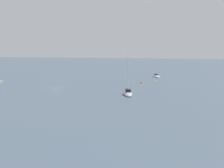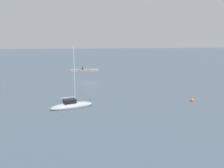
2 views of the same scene
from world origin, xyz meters
The scene contains 6 objects.
ground_plane centered at (0.00, 0.00, 0.00)m, with size 500.00×500.00×0.00m, color #475666.
seawall_pier centered at (0.00, -21.99, 0.35)m, with size 9.61×1.83×0.69m.
person_seated_dark_left centered at (0.60, -22.00, 0.95)m, with size 0.46×0.65×0.73m.
umbrella_open_green centered at (0.58, -21.94, 1.81)m, with size 1.34×1.34×1.29m.
sailboat_grey_mid centered at (4.93, 21.29, 0.34)m, with size 6.97×3.81×9.76m.
mooring_buoy_far centered at (-15.29, 21.13, 0.12)m, with size 0.68×0.68×0.68m.
Camera 2 is at (5.25, 56.86, 10.17)m, focal length 37.85 mm.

